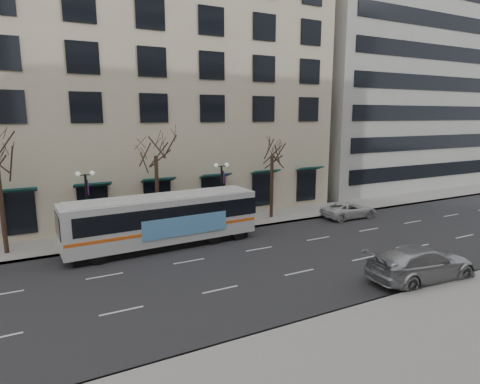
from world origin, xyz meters
TOP-DOWN VIEW (x-y plane):
  - ground at (0.00, 0.00)m, footprint 160.00×160.00m
  - sidewalk_far at (5.00, 9.00)m, footprint 80.00×4.00m
  - building_hotel at (-2.00, 21.00)m, footprint 40.00×20.00m
  - building_office at (32.00, 21.00)m, footprint 25.00×20.00m
  - tree_far_mid at (0.00, 8.80)m, footprint 3.60×3.60m
  - tree_far_right at (10.00, 8.80)m, footprint 3.60×3.60m
  - lamp_post_left at (-4.99, 8.20)m, footprint 1.22×0.45m
  - lamp_post_right at (5.01, 8.20)m, footprint 1.22×0.45m
  - city_bus at (-0.44, 5.80)m, footprint 13.18×3.47m
  - silver_car at (10.29, -6.16)m, footprint 6.60×3.11m
  - white_pickup at (16.23, 5.96)m, footprint 5.05×2.36m

SIDE VIEW (x-z plane):
  - ground at x=0.00m, z-range 0.00..0.00m
  - sidewalk_far at x=5.00m, z-range 0.00..0.15m
  - white_pickup at x=16.23m, z-range 0.00..1.40m
  - silver_car at x=10.29m, z-range 0.00..1.86m
  - city_bus at x=-0.44m, z-range 0.16..3.71m
  - lamp_post_left at x=-4.99m, z-range 0.34..5.55m
  - lamp_post_right at x=5.01m, z-range 0.34..5.55m
  - tree_far_right at x=10.00m, z-range 2.39..10.45m
  - tree_far_mid at x=0.00m, z-range 2.63..11.18m
  - building_hotel at x=-2.00m, z-range 0.00..24.00m
  - building_office at x=32.00m, z-range 0.00..35.00m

